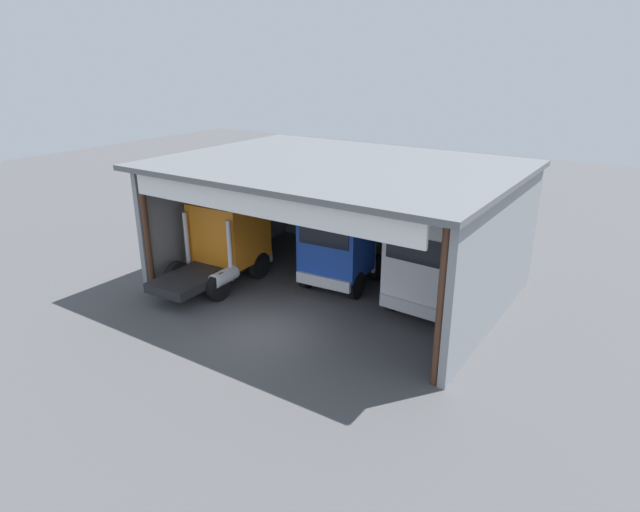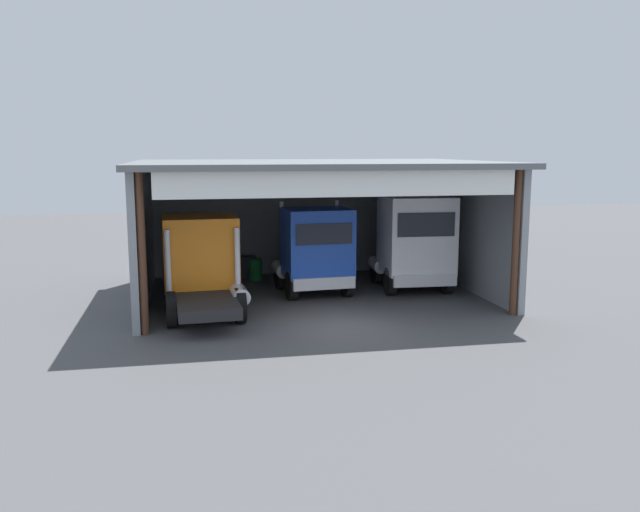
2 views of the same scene
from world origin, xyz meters
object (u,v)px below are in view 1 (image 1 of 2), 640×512
(truck_orange_left_bay, at_px, (225,240))
(oil_drum, at_px, (340,245))
(truck_blue_right_bay, at_px, (339,246))
(tool_cart, at_px, (337,241))
(truck_white_center_bay, at_px, (433,260))

(truck_orange_left_bay, height_order, oil_drum, truck_orange_left_bay)
(truck_orange_left_bay, distance_m, oil_drum, 5.91)
(truck_orange_left_bay, xyz_separation_m, truck_blue_right_bay, (4.28, 2.01, -0.00))
(truck_orange_left_bay, distance_m, tool_cart, 6.03)
(truck_white_center_bay, bearing_deg, tool_cart, -26.89)
(truck_white_center_bay, bearing_deg, oil_drum, -26.38)
(truck_white_center_bay, xyz_separation_m, oil_drum, (-5.91, 3.32, -1.52))
(truck_white_center_bay, relative_size, oil_drum, 5.35)
(truck_orange_left_bay, height_order, truck_white_center_bay, truck_white_center_bay)
(oil_drum, bearing_deg, truck_white_center_bay, -29.30)
(tool_cart, bearing_deg, truck_orange_left_bay, -109.29)
(oil_drum, bearing_deg, tool_cart, 143.03)
(truck_orange_left_bay, xyz_separation_m, tool_cart, (1.95, 5.57, -1.24))
(truck_orange_left_bay, relative_size, oil_drum, 5.85)
(truck_orange_left_bay, bearing_deg, oil_drum, 63.02)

